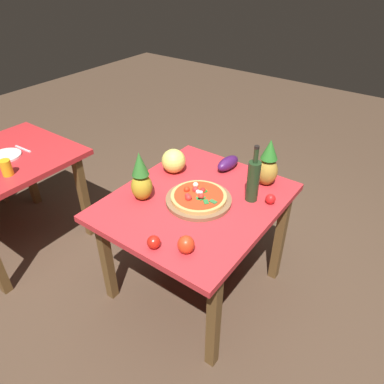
# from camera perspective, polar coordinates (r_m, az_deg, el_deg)

# --- Properties ---
(ground_plane) EXTENTS (10.00, 10.00, 0.00)m
(ground_plane) POSITION_cam_1_polar(r_m,az_deg,el_deg) (2.72, 0.53, -14.47)
(ground_plane) COLOR #4C3828
(display_table) EXTENTS (1.10, 0.94, 0.77)m
(display_table) POSITION_cam_1_polar(r_m,az_deg,el_deg) (2.26, 0.63, -3.16)
(display_table) COLOR brown
(display_table) RESTS_ON ground_plane
(background_table) EXTENTS (1.05, 0.88, 0.77)m
(background_table) POSITION_cam_1_polar(r_m,az_deg,el_deg) (3.02, -28.08, 2.80)
(background_table) COLOR brown
(background_table) RESTS_ON ground_plane
(pizza_board) EXTENTS (0.40, 0.40, 0.02)m
(pizza_board) POSITION_cam_1_polar(r_m,az_deg,el_deg) (2.17, 1.07, -1.26)
(pizza_board) COLOR brown
(pizza_board) RESTS_ON display_table
(pizza) EXTENTS (0.34, 0.34, 0.06)m
(pizza) POSITION_cam_1_polar(r_m,az_deg,el_deg) (2.16, 1.00, -0.63)
(pizza) COLOR #DCA558
(pizza) RESTS_ON pizza_board
(wine_bottle) EXTENTS (0.08, 0.08, 0.36)m
(wine_bottle) POSITION_cam_1_polar(r_m,az_deg,el_deg) (2.15, 9.70, 1.88)
(wine_bottle) COLOR #20371C
(wine_bottle) RESTS_ON display_table
(pineapple_left) EXTENTS (0.13, 0.13, 0.32)m
(pineapple_left) POSITION_cam_1_polar(r_m,az_deg,el_deg) (2.15, -8.11, 2.10)
(pineapple_left) COLOR #B09724
(pineapple_left) RESTS_ON display_table
(pineapple_right) EXTENTS (0.13, 0.13, 0.32)m
(pineapple_right) POSITION_cam_1_polar(r_m,az_deg,el_deg) (2.32, 11.98, 4.27)
(pineapple_right) COLOR #AF8732
(pineapple_right) RESTS_ON display_table
(melon) EXTENTS (0.16, 0.16, 0.16)m
(melon) POSITION_cam_1_polar(r_m,az_deg,el_deg) (2.44, -2.95, 4.96)
(melon) COLOR #E5E165
(melon) RESTS_ON display_table
(bell_pepper) EXTENTS (0.09, 0.09, 0.10)m
(bell_pepper) POSITION_cam_1_polar(r_m,az_deg,el_deg) (1.82, -0.96, -8.36)
(bell_pepper) COLOR red
(bell_pepper) RESTS_ON display_table
(eggplant) EXTENTS (0.21, 0.11, 0.09)m
(eggplant) POSITION_cam_1_polar(r_m,az_deg,el_deg) (2.49, 5.73, 4.56)
(eggplant) COLOR #401750
(eggplant) RESTS_ON display_table
(tomato_by_bottle) EXTENTS (0.07, 0.07, 0.07)m
(tomato_by_bottle) POSITION_cam_1_polar(r_m,az_deg,el_deg) (1.86, -6.12, -7.93)
(tomato_by_bottle) COLOR red
(tomato_by_bottle) RESTS_ON display_table
(tomato_near_board) EXTENTS (0.06, 0.06, 0.06)m
(tomato_near_board) POSITION_cam_1_polar(r_m,az_deg,el_deg) (2.20, 12.37, -1.09)
(tomato_near_board) COLOR red
(tomato_near_board) RESTS_ON display_table
(drinking_glass_juice) EXTENTS (0.07, 0.07, 0.11)m
(drinking_glass_juice) POSITION_cam_1_polar(r_m,az_deg,el_deg) (2.71, -27.42, 3.45)
(drinking_glass_juice) COLOR gold
(drinking_glass_juice) RESTS_ON background_table
(dinner_plate) EXTENTS (0.22, 0.22, 0.02)m
(dinner_plate) POSITION_cam_1_polar(r_m,az_deg,el_deg) (2.99, -27.52, 5.16)
(dinner_plate) COLOR white
(dinner_plate) RESTS_ON background_table
(knife_utensil) EXTENTS (0.03, 0.18, 0.01)m
(knife_utensil) POSITION_cam_1_polar(r_m,az_deg,el_deg) (3.04, -25.29, 6.22)
(knife_utensil) COLOR silver
(knife_utensil) RESTS_ON background_table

